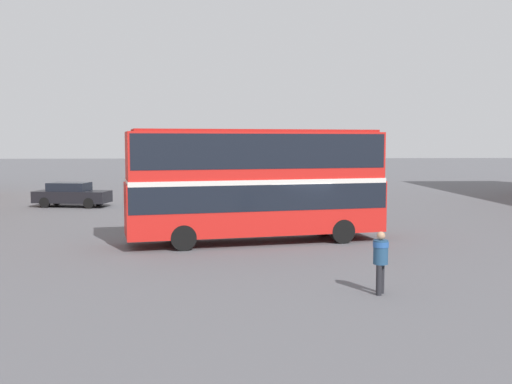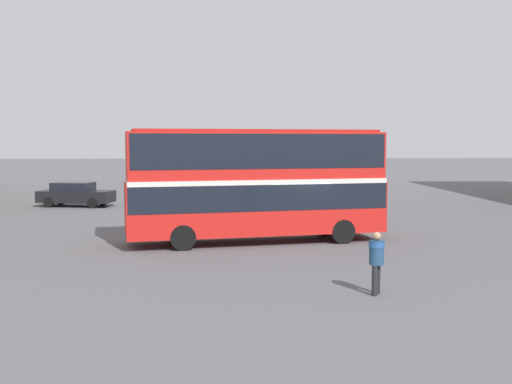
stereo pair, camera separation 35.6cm
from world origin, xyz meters
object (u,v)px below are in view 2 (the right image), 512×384
object	(u,v)px
pedestrian_foreground	(376,256)
parked_car_kerb_far	(75,194)
double_decker_bus	(256,178)
parked_car_kerb_near	(325,198)

from	to	relation	value
pedestrian_foreground	parked_car_kerb_far	xyz separation A→B (m)	(-13.85, 22.65, -0.27)
double_decker_bus	pedestrian_foreground	world-z (taller)	double_decker_bus
parked_car_kerb_far	double_decker_bus	bearing A→B (deg)	-41.28
double_decker_bus	pedestrian_foreground	distance (m)	9.20
parked_car_kerb_near	parked_car_kerb_far	distance (m)	15.90
double_decker_bus	parked_car_kerb_far	xyz separation A→B (m)	(-10.95, 14.07, -1.86)
double_decker_bus	parked_car_kerb_far	world-z (taller)	double_decker_bus
pedestrian_foreground	parked_car_kerb_far	distance (m)	26.55
parked_car_kerb_near	parked_car_kerb_far	world-z (taller)	parked_car_kerb_near
pedestrian_foreground	parked_car_kerb_near	size ratio (longest dim) A/B	0.38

